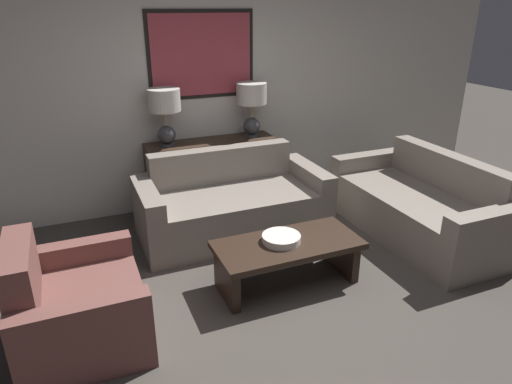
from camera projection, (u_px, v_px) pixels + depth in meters
name	position (u px, v px, depth m)	size (l,w,h in m)	color
ground_plane	(300.00, 313.00, 3.50)	(20.00, 20.00, 0.00)	#3D3833
back_wall	(202.00, 89.00, 5.07)	(7.77, 0.12, 2.65)	beige
console_table	(212.00, 175.00, 5.19)	(1.44, 0.38, 0.80)	#332319
table_lamp_left	(165.00, 108.00, 4.71)	(0.34, 0.34, 0.60)	#333338
table_lamp_right	(251.00, 101.00, 5.06)	(0.34, 0.34, 0.60)	#333338
couch_by_back_wall	(232.00, 205.00, 4.68)	(1.89, 0.89, 0.82)	slate
couch_by_side	(420.00, 208.00, 4.62)	(0.89, 1.89, 0.82)	slate
coffee_table	(288.00, 253.00, 3.77)	(1.20, 0.56, 0.40)	black
decorative_bowl	(281.00, 238.00, 3.73)	(0.32, 0.32, 0.06)	beige
armchair_near_back_wall	(76.00, 307.00, 3.12)	(0.83, 0.96, 0.81)	brown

